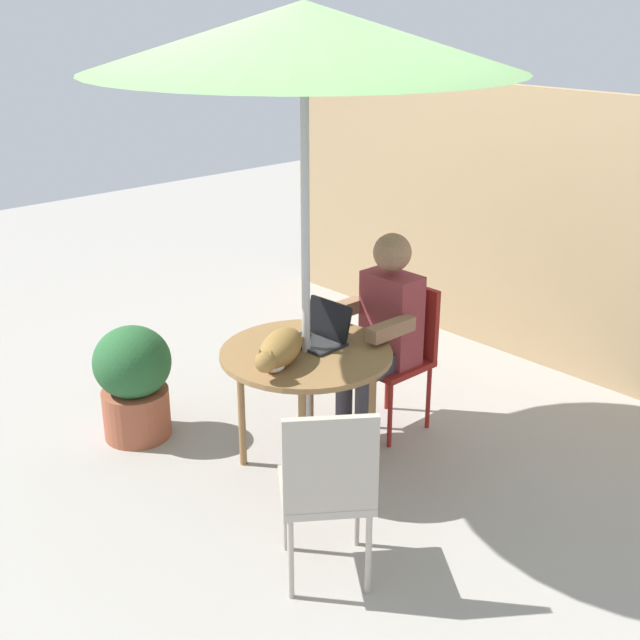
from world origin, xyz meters
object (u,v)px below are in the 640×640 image
patio_umbrella (304,37)px  laptop (322,331)px  chair_empty (328,483)px  patio_table (306,362)px  cat (279,350)px  potted_plant_near_fence (134,380)px  person_seated (383,325)px  chair_occupied (400,345)px

patio_umbrella → laptop: size_ratio=7.82×
laptop → chair_empty: bearing=-41.3°
patio_table → cat: bearing=-79.1°
cat → potted_plant_near_fence: (-0.99, -0.30, -0.42)m
chair_empty → laptop: bearing=138.7°
patio_umbrella → chair_empty: patio_umbrella is taller
person_seated → patio_umbrella: bearing=-90.0°
patio_umbrella → chair_occupied: bearing=90.0°
chair_empty → potted_plant_near_fence: size_ratio=1.28×
patio_umbrella → potted_plant_near_fence: patio_umbrella is taller
person_seated → chair_empty: bearing=-55.8°
chair_occupied → potted_plant_near_fence: 1.59m
chair_empty → cat: 0.89m
chair_occupied → laptop: laptop is taller
chair_occupied → person_seated: bearing=-90.0°
patio_table → chair_empty: chair_empty is taller
person_seated → potted_plant_near_fence: bearing=-130.4°
chair_occupied → patio_table: bearing=-90.0°
person_seated → laptop: bearing=-95.3°
cat → laptop: bearing=102.6°
patio_umbrella → cat: 1.52m
patio_umbrella → potted_plant_near_fence: size_ratio=3.52×
patio_table → chair_occupied: chair_occupied is taller
patio_umbrella → chair_occupied: size_ratio=2.76×
person_seated → laptop: size_ratio=3.92×
laptop → potted_plant_near_fence: 1.20m
potted_plant_near_fence → patio_umbrella: bearing=28.7°
cat → patio_table: bearing=100.9°
cat → person_seated: bearing=93.0°
chair_empty → person_seated: (-0.80, 1.18, 0.17)m
patio_umbrella → person_seated: bearing=90.0°
patio_umbrella → person_seated: 1.71m
chair_empty → potted_plant_near_fence: 1.76m
potted_plant_near_fence → laptop: bearing=36.5°
patio_table → chair_occupied: 0.76m
chair_occupied → person_seated: person_seated is taller
patio_table → person_seated: (0.00, 0.59, 0.05)m
potted_plant_near_fence → person_seated: bearing=49.6°
patio_umbrella → potted_plant_near_fence: (-0.95, -0.52, -1.92)m
cat → potted_plant_near_fence: size_ratio=0.85×
cat → potted_plant_near_fence: 1.12m
chair_occupied → patio_umbrella: bearing=-90.0°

